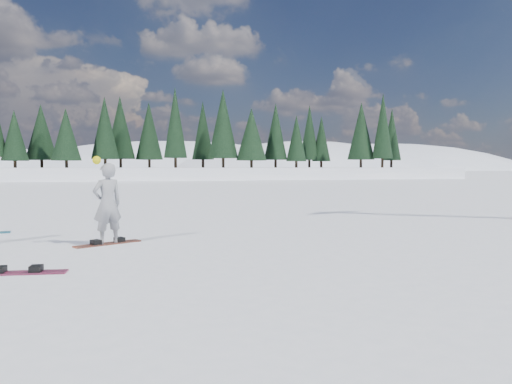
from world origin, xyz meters
TOP-DOWN VIEW (x-y plane):
  - ground at (0.00, 0.00)m, footprint 420.00×420.00m
  - alpine_backdrop at (-11.72, 189.16)m, footprint 412.50×227.00m
  - snowboarder_woman at (-0.41, 0.64)m, footprint 0.78×0.68m
  - snowboard_woman at (-0.41, 0.64)m, footprint 1.45×0.96m
  - snowboard_loose_b at (-1.71, -2.12)m, footprint 1.52×0.45m

SIDE VIEW (x-z plane):
  - alpine_backdrop at x=-11.72m, z-range -40.57..12.63m
  - ground at x=0.00m, z-range 0.00..0.00m
  - snowboard_woman at x=-0.41m, z-range 0.00..0.03m
  - snowboard_loose_b at x=-1.71m, z-range 0.00..0.03m
  - snowboarder_woman at x=-0.41m, z-range -0.06..1.88m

